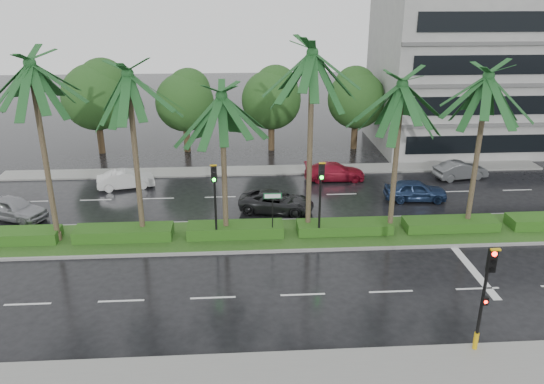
{
  "coord_description": "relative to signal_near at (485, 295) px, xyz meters",
  "views": [
    {
      "loc": [
        -2.67,
        -25.23,
        12.86
      ],
      "look_at": [
        -0.97,
        1.5,
        2.42
      ],
      "focal_mm": 35.0,
      "sensor_mm": 36.0,
      "label": 1
    }
  ],
  "objects": [
    {
      "name": "signal_near",
      "position": [
        0.0,
        0.0,
        0.0
      ],
      "size": [
        0.34,
        0.45,
        4.36
      ],
      "color": "black",
      "rests_on": "near_sidewalk"
    },
    {
      "name": "far_sidewalk",
      "position": [
        -6.0,
        21.39,
        -2.44
      ],
      "size": [
        40.0,
        2.0,
        0.12
      ],
      "primitive_type": "cube",
      "color": "gray",
      "rests_on": "ground"
    },
    {
      "name": "bg_trees",
      "position": [
        -7.43,
        26.98,
        2.01
      ],
      "size": [
        32.88,
        5.3,
        7.65
      ],
      "color": "#39271A",
      "rests_on": "ground"
    },
    {
      "name": "ground",
      "position": [
        -6.0,
        9.39,
        -2.5
      ],
      "size": [
        120.0,
        120.0,
        0.0
      ],
      "primitive_type": "plane",
      "color": "black",
      "rests_on": "ground"
    },
    {
      "name": "palm_row",
      "position": [
        -7.25,
        10.41,
        5.65
      ],
      "size": [
        26.3,
        4.2,
        10.48
      ],
      "color": "#3B2C22",
      "rests_on": "median"
    },
    {
      "name": "car_blue",
      "position": [
        2.5,
        15.08,
        -1.83
      ],
      "size": [
        1.88,
        4.05,
        1.34
      ],
      "primitive_type": "imported",
      "rotation": [
        0.0,
        0.0,
        1.49
      ],
      "color": "navy",
      "rests_on": "ground"
    },
    {
      "name": "median",
      "position": [
        -6.0,
        10.39,
        -2.42
      ],
      "size": [
        36.0,
        4.0,
        0.15
      ],
      "color": "gray",
      "rests_on": "ground"
    },
    {
      "name": "lane_markings",
      "position": [
        -2.96,
        8.96,
        -2.5
      ],
      "size": [
        34.0,
        13.06,
        0.01
      ],
      "color": "silver",
      "rests_on": "ground"
    },
    {
      "name": "building",
      "position": [
        11.0,
        27.39,
        3.5
      ],
      "size": [
        16.0,
        10.0,
        12.0
      ],
      "primitive_type": "cube",
      "color": "gray",
      "rests_on": "ground"
    },
    {
      "name": "near_sidewalk",
      "position": [
        -6.0,
        -0.81,
        -2.44
      ],
      "size": [
        40.0,
        2.4,
        0.12
      ],
      "primitive_type": "cube",
      "color": "gray",
      "rests_on": "ground"
    },
    {
      "name": "street_sign",
      "position": [
        -7.0,
        9.87,
        -0.38
      ],
      "size": [
        0.95,
        0.09,
        2.6
      ],
      "color": "black",
      "rests_on": "median"
    },
    {
      "name": "car_red",
      "position": [
        -2.0,
        19.23,
        -1.89
      ],
      "size": [
        1.83,
        4.3,
        1.23
      ],
      "primitive_type": "imported",
      "rotation": [
        0.0,
        0.0,
        1.55
      ],
      "color": "maroon",
      "rests_on": "ground"
    },
    {
      "name": "hedge",
      "position": [
        -6.0,
        10.39,
        -2.05
      ],
      "size": [
        35.2,
        1.4,
        0.6
      ],
      "color": "#1E4413",
      "rests_on": "median"
    },
    {
      "name": "signal_median_left",
      "position": [
        -10.0,
        9.69,
        0.49
      ],
      "size": [
        0.34,
        0.42,
        4.36
      ],
      "color": "black",
      "rests_on": "median"
    },
    {
      "name": "car_white",
      "position": [
        -16.43,
        18.48,
        -1.88
      ],
      "size": [
        2.12,
        3.97,
        1.24
      ],
      "primitive_type": "imported",
      "rotation": [
        0.0,
        0.0,
        1.8
      ],
      "color": "#BDBDBD",
      "rests_on": "ground"
    },
    {
      "name": "car_silver",
      "position": [
        -22.0,
        13.67,
        -1.81
      ],
      "size": [
        3.19,
        4.4,
        1.39
      ],
      "primitive_type": "imported",
      "rotation": [
        0.0,
        0.0,
        1.14
      ],
      "color": "gray",
      "rests_on": "ground"
    },
    {
      "name": "car_grey",
      "position": [
        7.0,
        18.89,
        -1.88
      ],
      "size": [
        2.03,
        3.98,
        1.25
      ],
      "primitive_type": "imported",
      "rotation": [
        0.0,
        0.0,
        1.76
      ],
      "color": "#4E4F52",
      "rests_on": "ground"
    },
    {
      "name": "signal_median_right",
      "position": [
        -4.5,
        9.69,
        0.49
      ],
      "size": [
        0.34,
        0.42,
        4.36
      ],
      "color": "black",
      "rests_on": "median"
    },
    {
      "name": "car_darkgrey",
      "position": [
        -6.5,
        13.85,
        -1.88
      ],
      "size": [
        3.09,
        4.88,
        1.26
      ],
      "primitive_type": "imported",
      "rotation": [
        0.0,
        0.0,
        1.33
      ],
      "color": "#232326",
      "rests_on": "ground"
    }
  ]
}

